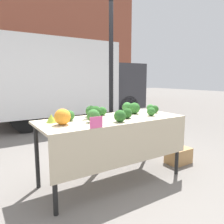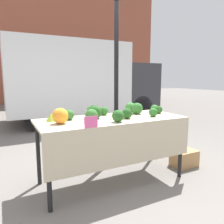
% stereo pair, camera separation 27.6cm
% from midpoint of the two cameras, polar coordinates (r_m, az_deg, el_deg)
% --- Properties ---
extents(ground_plane, '(40.00, 40.00, 0.00)m').
position_cam_midpoint_polar(ground_plane, '(3.04, -2.72, -17.37)').
color(ground_plane, slate).
extents(building_facade, '(16.00, 0.60, 6.85)m').
position_cam_midpoint_polar(building_facade, '(12.85, -27.67, 17.23)').
color(building_facade, brown).
rests_on(building_facade, ground_plane).
extents(tent_pole, '(0.07, 0.07, 2.58)m').
position_cam_midpoint_polar(tent_pole, '(3.55, -2.48, 8.04)').
color(tent_pole, black).
rests_on(tent_pole, ground_plane).
extents(parked_truck, '(4.59, 2.19, 2.37)m').
position_cam_midpoint_polar(parked_truck, '(6.98, -13.38, 8.14)').
color(parked_truck, white).
rests_on(parked_truck, ground_plane).
extents(market_table, '(1.87, 0.78, 0.84)m').
position_cam_midpoint_polar(market_table, '(2.74, -2.16, -4.13)').
color(market_table, beige).
rests_on(market_table, ground_plane).
extents(orange_cauliflower, '(0.18, 0.18, 0.18)m').
position_cam_midpoint_polar(orange_cauliflower, '(2.46, -15.98, -1.24)').
color(orange_cauliflower, orange).
rests_on(orange_cauliflower, market_table).
extents(romanesco_head, '(0.12, 0.12, 0.10)m').
position_cam_midpoint_polar(romanesco_head, '(2.63, -18.51, -1.61)').
color(romanesco_head, '#93B238').
rests_on(romanesco_head, market_table).
extents(broccoli_head_0, '(0.13, 0.13, 0.13)m').
position_cam_midpoint_polar(broccoli_head_0, '(2.67, -14.01, -0.94)').
color(broccoli_head_0, '#336B2D').
rests_on(broccoli_head_0, market_table).
extents(broccoli_head_1, '(0.11, 0.11, 0.11)m').
position_cam_midpoint_polar(broccoli_head_1, '(2.96, 7.62, 0.07)').
color(broccoli_head_1, '#2D6628').
rests_on(broccoli_head_1, market_table).
extents(broccoli_head_2, '(0.15, 0.15, 0.15)m').
position_cam_midpoint_polar(broccoli_head_2, '(2.53, -7.99, -1.00)').
color(broccoli_head_2, '#336B2D').
rests_on(broccoli_head_2, market_table).
extents(broccoli_head_3, '(0.11, 0.11, 0.11)m').
position_cam_midpoint_polar(broccoli_head_3, '(3.23, 8.76, 0.73)').
color(broccoli_head_3, '#23511E').
rests_on(broccoli_head_3, market_table).
extents(broccoli_head_4, '(0.12, 0.12, 0.12)m').
position_cam_midpoint_polar(broccoli_head_4, '(2.99, -5.17, 0.23)').
color(broccoli_head_4, '#2D6628').
rests_on(broccoli_head_4, market_table).
extents(broccoli_head_5, '(0.16, 0.16, 0.16)m').
position_cam_midpoint_polar(broccoli_head_5, '(2.74, -7.24, -0.13)').
color(broccoli_head_5, '#23511E').
rests_on(broccoli_head_5, market_table).
extents(broccoli_head_6, '(0.15, 0.15, 0.15)m').
position_cam_midpoint_polar(broccoli_head_6, '(2.92, -8.19, 0.24)').
color(broccoli_head_6, '#336B2D').
rests_on(broccoli_head_6, market_table).
extents(broccoli_head_7, '(0.15, 0.15, 0.15)m').
position_cam_midpoint_polar(broccoli_head_7, '(3.23, 1.55, 1.22)').
color(broccoli_head_7, '#387533').
rests_on(broccoli_head_7, market_table).
extents(broccoli_head_8, '(0.16, 0.16, 0.16)m').
position_cam_midpoint_polar(broccoli_head_8, '(3.11, 3.37, 0.99)').
color(broccoli_head_8, '#2D6628').
rests_on(broccoli_head_8, market_table).
extents(broccoli_head_9, '(0.14, 0.14, 0.14)m').
position_cam_midpoint_polar(broccoli_head_9, '(2.52, -1.03, -1.06)').
color(broccoli_head_9, '#285B23').
rests_on(broccoli_head_9, market_table).
extents(broccoli_head_10, '(0.13, 0.13, 0.13)m').
position_cam_midpoint_polar(broccoli_head_10, '(2.76, 1.11, -0.34)').
color(broccoli_head_10, '#23511E').
rests_on(broccoli_head_10, market_table).
extents(broccoli_head_11, '(0.11, 0.11, 0.11)m').
position_cam_midpoint_polar(broccoli_head_11, '(3.32, 7.66, 1.02)').
color(broccoli_head_11, '#387533').
rests_on(broccoli_head_11, market_table).
extents(price_sign, '(0.15, 0.01, 0.12)m').
position_cam_midpoint_polar(price_sign, '(2.24, -7.67, -2.72)').
color(price_sign, '#F45B9E').
rests_on(price_sign, market_table).
extents(produce_crate, '(0.38, 0.27, 0.24)m').
position_cam_midpoint_polar(produce_crate, '(3.65, 14.89, -10.99)').
color(produce_crate, tan).
rests_on(produce_crate, ground_plane).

